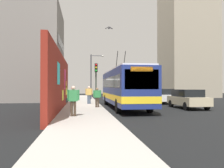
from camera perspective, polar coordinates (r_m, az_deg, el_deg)
name	(u,v)px	position (r m, az deg, el deg)	size (l,w,h in m)	color
ground_plane	(101,106)	(20.96, -2.89, -5.65)	(80.00, 80.00, 0.00)	black
sidewalk_slab	(83,106)	(20.87, -7.29, -5.46)	(48.00, 3.20, 0.15)	#ADA8A0
graffiti_wall	(60,83)	(17.40, -12.93, 0.31)	(15.02, 0.32, 4.21)	maroon
building_far_left	(25,54)	(32.45, -21.10, 7.00)	(10.55, 9.45, 12.27)	gray
building_far_right	(187,37)	(43.43, 18.36, 11.09)	(8.09, 8.28, 21.34)	#9E937F
city_bus	(124,87)	(19.14, 3.01, -0.72)	(11.42, 2.50, 5.01)	navy
parked_car_champagne	(188,98)	(19.87, 18.51, -3.47)	(4.34, 1.92, 1.58)	#C6B793
parked_car_white	(162,96)	(25.28, 12.56, -2.90)	(4.36, 1.85, 1.58)	white
pedestrian_at_curb	(97,96)	(18.40, -3.75, -3.01)	(0.22, 0.64, 1.57)	#3F3326
pedestrian_midblock	(89,93)	(22.22, -5.82, -2.37)	(0.23, 0.68, 1.71)	#2D3F59
pedestrian_near_wall	(73,98)	(12.85, -9.77, -3.60)	(0.23, 0.76, 1.70)	#3F3326
traffic_light	(96,76)	(22.00, -4.05, 1.92)	(0.49, 0.28, 3.95)	#2D382D
street_lamp	(93,73)	(30.80, -4.91, 2.74)	(0.44, 1.82, 6.05)	#4C4C51
flying_pigeons	(109,28)	(16.81, -0.76, 13.90)	(0.32, 0.53, 0.17)	#47474C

